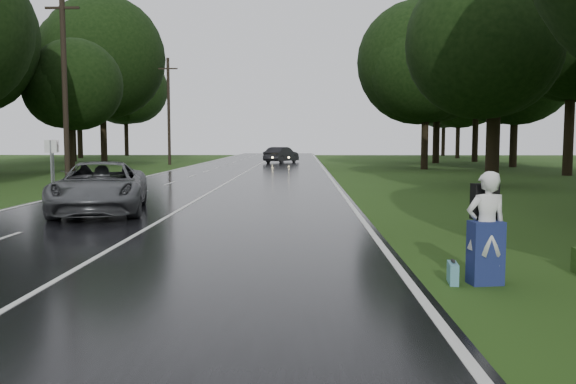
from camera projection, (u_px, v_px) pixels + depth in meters
name	position (u px, v px, depth m)	size (l,w,h in m)	color
ground	(93.00, 261.00, 11.37)	(160.00, 160.00, 0.00)	#234113
road	(226.00, 184.00, 31.28)	(12.00, 140.00, 0.04)	black
lane_center	(226.00, 183.00, 31.28)	(0.12, 140.00, 0.01)	silver
grey_car	(100.00, 187.00, 18.65)	(2.68, 5.82, 1.62)	#4A4C4F
far_car	(281.00, 155.00, 59.12)	(1.68, 4.82, 1.59)	black
hitchhiker	(486.00, 232.00, 9.51)	(0.74, 0.68, 1.85)	silver
suitcase	(453.00, 273.00, 9.60)	(0.14, 0.48, 0.34)	teal
utility_pole_mid	(68.00, 184.00, 31.39)	(1.80, 0.28, 10.25)	black
utility_pole_far	(170.00, 165.00, 55.55)	(1.80, 0.28, 9.99)	black
road_sign_a	(52.00, 192.00, 26.36)	(0.56, 0.10, 2.33)	white
road_sign_b	(54.00, 192.00, 26.58)	(0.56, 0.10, 2.35)	white
tree_left_e	(71.00, 171.00, 44.46)	(7.41, 7.41, 11.58)	black
tree_left_f	(104.00, 163.00, 59.34)	(11.31, 11.31, 17.68)	black
tree_right_d	(491.00, 185.00, 30.28)	(8.20, 8.20, 12.82)	black
tree_right_e	(424.00, 169.00, 46.77)	(9.25, 9.25, 14.45)	black
tree_right_f	(436.00, 163.00, 59.04)	(10.52, 10.52, 16.44)	black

